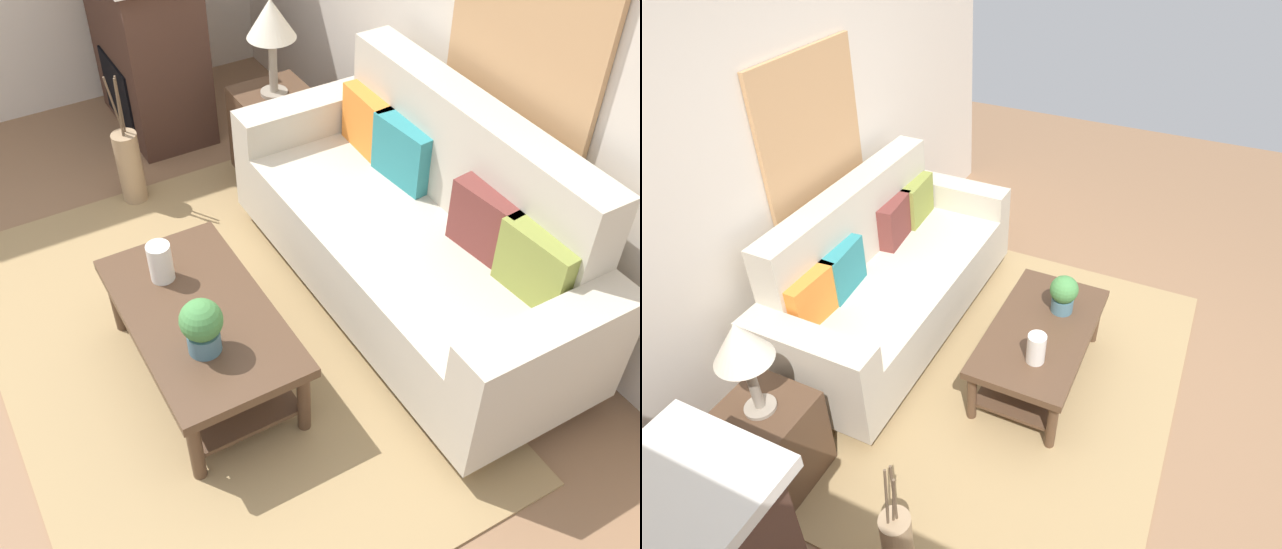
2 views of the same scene
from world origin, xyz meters
TOP-DOWN VIEW (x-y plane):
  - ground_plane at (0.00, 0.00)m, footprint 9.32×9.32m
  - wall_back at (0.00, 2.08)m, footprint 5.32×0.10m
  - area_rug at (0.00, 0.50)m, footprint 2.85×1.93m
  - couch at (0.19, 1.54)m, footprint 2.11×0.84m
  - throw_pillow_orange at (-0.46, 1.67)m, footprint 0.36×0.14m
  - throw_pillow_teal at (-0.13, 1.67)m, footprint 0.37×0.15m
  - throw_pillow_maroon at (0.51, 1.67)m, footprint 0.37×0.16m
  - throw_pillow_olive at (0.84, 1.67)m, footprint 0.37×0.15m
  - coffee_table at (0.14, 0.42)m, footprint 1.10×0.60m
  - tabletop_vase at (-0.14, 0.36)m, footprint 0.11×0.11m
  - potted_plant_tabletop at (0.36, 0.36)m, footprint 0.18×0.18m
  - side_table at (-1.16, 1.47)m, footprint 0.44×0.44m
  - table_lamp at (-1.16, 1.47)m, footprint 0.28×0.28m
  - floor_vase at (-1.35, 0.59)m, footprint 0.15×0.15m
  - floor_vase_branch_a at (-1.33, 0.59)m, footprint 0.02×0.02m
  - floor_vase_branch_b at (-1.36, 0.61)m, footprint 0.04×0.02m
  - floor_vase_branch_c at (-1.36, 0.58)m, footprint 0.03×0.05m
  - framed_painting at (0.19, 2.01)m, footprint 0.93×0.03m

SIDE VIEW (x-z plane):
  - ground_plane at x=0.00m, z-range 0.00..0.00m
  - area_rug at x=0.00m, z-range 0.00..0.01m
  - floor_vase at x=-1.35m, z-range 0.00..0.46m
  - side_table at x=-1.16m, z-range 0.00..0.56m
  - coffee_table at x=0.14m, z-range 0.10..0.53m
  - couch at x=0.19m, z-range -0.11..0.97m
  - tabletop_vase at x=-0.14m, z-range 0.43..0.62m
  - potted_plant_tabletop at x=0.36m, z-range 0.44..0.70m
  - floor_vase_branch_a at x=-1.33m, z-range 0.46..0.82m
  - floor_vase_branch_b at x=-1.36m, z-range 0.46..0.82m
  - floor_vase_branch_c at x=-1.36m, z-range 0.46..0.82m
  - throw_pillow_orange at x=-0.46m, z-range 0.52..0.84m
  - throw_pillow_teal at x=-0.13m, z-range 0.52..0.84m
  - throw_pillow_maroon at x=0.51m, z-range 0.52..0.84m
  - throw_pillow_olive at x=0.84m, z-range 0.52..0.84m
  - table_lamp at x=-1.16m, z-range 0.71..1.28m
  - wall_back at x=0.00m, z-range 0.00..2.70m
  - framed_painting at x=0.19m, z-range 0.99..1.90m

